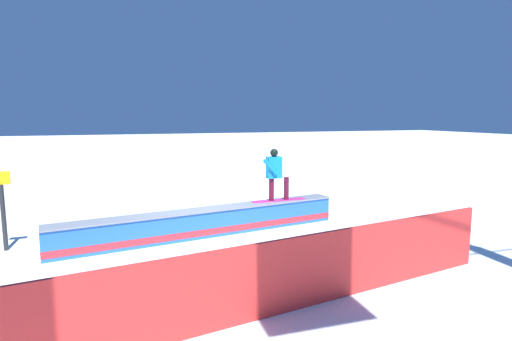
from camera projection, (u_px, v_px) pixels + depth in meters
The scene contains 5 objects.
ground_plane at pixel (206, 236), 10.48m from camera, with size 120.00×120.00×0.00m, color white.
grind_box at pixel (206, 224), 10.43m from camera, with size 7.58×1.74×0.71m.
snowboarder at pixel (275, 173), 11.27m from camera, with size 1.59×0.43×1.47m.
safety_fence at pixel (268, 280), 6.18m from camera, with size 9.73×0.06×1.21m, color red.
trail_marker at pixel (3, 208), 9.22m from camera, with size 0.40×0.10×1.84m.
Camera 1 is at (2.11, 10.01, 3.10)m, focal length 28.32 mm.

